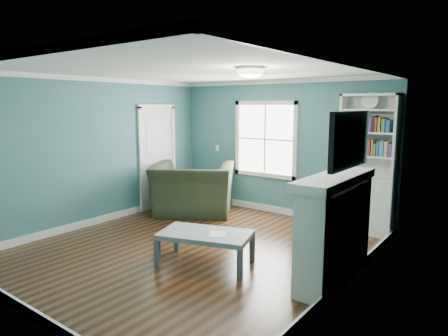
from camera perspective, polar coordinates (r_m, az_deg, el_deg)
The scene contains 13 objects.
floor at distance 6.10m, azimuth -4.23°, elevation -11.37°, with size 5.00×5.00×0.00m, color black.
room_walls at distance 5.74m, azimuth -4.41°, elevation 3.60°, with size 5.00×5.00×5.00m.
trim at distance 5.78m, azimuth -4.37°, elevation 0.20°, with size 4.50×5.00×2.60m.
window at distance 7.94m, azimuth 5.92°, elevation 4.10°, with size 1.40×0.06×1.50m.
bookshelf at distance 6.99m, azimuth 19.72°, elevation -1.39°, with size 0.90×0.35×2.31m.
fireplace at distance 5.02m, azimuth 15.65°, elevation -8.51°, with size 0.44×1.58×1.30m.
tv at distance 4.77m, azimuth 17.55°, elevation 3.86°, with size 0.06×1.10×0.65m, color black.
door at distance 8.34m, azimuth -9.47°, elevation 1.65°, with size 0.12×0.98×2.17m.
ceiling_fixture at distance 5.27m, azimuth 3.78°, elevation 13.67°, with size 0.38×0.38×0.15m.
light_switch at distance 8.64m, azimuth -0.94°, elevation 2.87°, with size 0.08×0.01×0.12m, color white.
recliner at distance 7.84m, azimuth -4.43°, elevation -1.75°, with size 1.52×0.99×1.33m, color #202D1C.
coffee_table at distance 5.41m, azimuth -2.66°, elevation -9.75°, with size 1.35×1.00×0.44m.
paper_sheet at distance 5.31m, azimuth -0.94°, elevation -9.42°, with size 0.20×0.26×0.00m, color white.
Camera 1 is at (3.79, -4.29, 2.11)m, focal length 32.00 mm.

